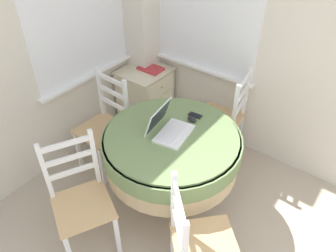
{
  "coord_description": "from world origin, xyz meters",
  "views": [
    {
      "loc": [
        -0.51,
        0.26,
        2.37
      ],
      "look_at": [
        1.22,
        1.57,
        0.68
      ],
      "focal_mm": 35.0,
      "sensor_mm": 36.0,
      "label": 1
    }
  ],
  "objects_px": {
    "cell_phone": "(195,115)",
    "book_on_cabinet": "(151,69)",
    "round_dining_table": "(172,149)",
    "dining_chair_camera_near": "(198,245)",
    "dining_chair_near_back_window": "(105,127)",
    "corner_cabinet": "(146,96)",
    "dining_chair_left_flank": "(81,201)",
    "laptop": "(169,128)",
    "computer_mouse": "(192,119)",
    "dining_chair_near_right_window": "(224,118)"
  },
  "relations": [
    {
      "from": "dining_chair_near_back_window",
      "to": "dining_chair_left_flank",
      "type": "bearing_deg",
      "value": -145.64
    },
    {
      "from": "dining_chair_near_back_window",
      "to": "dining_chair_near_right_window",
      "type": "xyz_separation_m",
      "value": [
        0.79,
        -0.83,
        0.0
      ]
    },
    {
      "from": "dining_chair_near_right_window",
      "to": "corner_cabinet",
      "type": "height_order",
      "value": "dining_chair_near_right_window"
    },
    {
      "from": "round_dining_table",
      "to": "dining_chair_near_right_window",
      "type": "xyz_separation_m",
      "value": [
        0.8,
        -0.05,
        -0.15
      ]
    },
    {
      "from": "dining_chair_near_back_window",
      "to": "dining_chair_camera_near",
      "type": "distance_m",
      "value": 1.47
    },
    {
      "from": "dining_chair_near_right_window",
      "to": "book_on_cabinet",
      "type": "xyz_separation_m",
      "value": [
        0.05,
        0.96,
        0.22
      ]
    },
    {
      "from": "round_dining_table",
      "to": "book_on_cabinet",
      "type": "relative_size",
      "value": 4.27
    },
    {
      "from": "dining_chair_near_back_window",
      "to": "corner_cabinet",
      "type": "relative_size",
      "value": 1.45
    },
    {
      "from": "computer_mouse",
      "to": "dining_chair_near_back_window",
      "type": "relative_size",
      "value": 0.08
    },
    {
      "from": "dining_chair_left_flank",
      "to": "dining_chair_camera_near",
      "type": "bearing_deg",
      "value": -76.04
    },
    {
      "from": "laptop",
      "to": "round_dining_table",
      "type": "bearing_deg",
      "value": -101.85
    },
    {
      "from": "dining_chair_near_back_window",
      "to": "corner_cabinet",
      "type": "bearing_deg",
      "value": 12.28
    },
    {
      "from": "corner_cabinet",
      "to": "cell_phone",
      "type": "bearing_deg",
      "value": -115.94
    },
    {
      "from": "computer_mouse",
      "to": "book_on_cabinet",
      "type": "bearing_deg",
      "value": 57.27
    },
    {
      "from": "corner_cabinet",
      "to": "dining_chair_camera_near",
      "type": "bearing_deg",
      "value": -129.9
    },
    {
      "from": "cell_phone",
      "to": "dining_chair_near_right_window",
      "type": "relative_size",
      "value": 0.12
    },
    {
      "from": "dining_chair_near_right_window",
      "to": "dining_chair_camera_near",
      "type": "bearing_deg",
      "value": -157.32
    },
    {
      "from": "cell_phone",
      "to": "dining_chair_near_right_window",
      "type": "bearing_deg",
      "value": -5.22
    },
    {
      "from": "laptop",
      "to": "dining_chair_near_right_window",
      "type": "distance_m",
      "value": 0.86
    },
    {
      "from": "corner_cabinet",
      "to": "book_on_cabinet",
      "type": "relative_size",
      "value": 2.59
    },
    {
      "from": "cell_phone",
      "to": "dining_chair_camera_near",
      "type": "xyz_separation_m",
      "value": [
        -0.83,
        -0.59,
        -0.3
      ]
    },
    {
      "from": "laptop",
      "to": "dining_chair_near_back_window",
      "type": "relative_size",
      "value": 0.37
    },
    {
      "from": "cell_phone",
      "to": "laptop",
      "type": "bearing_deg",
      "value": 172.3
    },
    {
      "from": "dining_chair_camera_near",
      "to": "corner_cabinet",
      "type": "height_order",
      "value": "dining_chair_camera_near"
    },
    {
      "from": "cell_phone",
      "to": "book_on_cabinet",
      "type": "distance_m",
      "value": 1.06
    },
    {
      "from": "corner_cabinet",
      "to": "dining_chair_left_flank",
      "type": "bearing_deg",
      "value": -156.11
    },
    {
      "from": "cell_phone",
      "to": "dining_chair_left_flank",
      "type": "xyz_separation_m",
      "value": [
        -1.05,
        0.29,
        -0.3
      ]
    },
    {
      "from": "computer_mouse",
      "to": "corner_cabinet",
      "type": "xyz_separation_m",
      "value": [
        0.55,
        0.98,
        -0.44
      ]
    },
    {
      "from": "dining_chair_left_flank",
      "to": "cell_phone",
      "type": "bearing_deg",
      "value": -15.5
    },
    {
      "from": "cell_phone",
      "to": "book_on_cabinet",
      "type": "xyz_separation_m",
      "value": [
        0.52,
        0.92,
        -0.08
      ]
    },
    {
      "from": "dining_chair_near_back_window",
      "to": "dining_chair_left_flank",
      "type": "distance_m",
      "value": 0.89
    },
    {
      "from": "book_on_cabinet",
      "to": "cell_phone",
      "type": "bearing_deg",
      "value": -119.71
    },
    {
      "from": "round_dining_table",
      "to": "dining_chair_near_right_window",
      "type": "height_order",
      "value": "dining_chair_near_right_window"
    },
    {
      "from": "dining_chair_left_flank",
      "to": "laptop",
      "type": "bearing_deg",
      "value": -18.64
    },
    {
      "from": "round_dining_table",
      "to": "dining_chair_near_back_window",
      "type": "relative_size",
      "value": 1.14
    },
    {
      "from": "round_dining_table",
      "to": "dining_chair_camera_near",
      "type": "height_order",
      "value": "dining_chair_camera_near"
    },
    {
      "from": "dining_chair_near_back_window",
      "to": "cell_phone",
      "type": "bearing_deg",
      "value": -68.26
    },
    {
      "from": "laptop",
      "to": "dining_chair_camera_near",
      "type": "distance_m",
      "value": 0.88
    },
    {
      "from": "round_dining_table",
      "to": "corner_cabinet",
      "type": "distance_m",
      "value": 1.27
    },
    {
      "from": "round_dining_table",
      "to": "laptop",
      "type": "distance_m",
      "value": 0.2
    },
    {
      "from": "dining_chair_near_right_window",
      "to": "dining_chair_left_flank",
      "type": "distance_m",
      "value": 1.56
    },
    {
      "from": "round_dining_table",
      "to": "dining_chair_left_flank",
      "type": "distance_m",
      "value": 0.8
    },
    {
      "from": "dining_chair_left_flank",
      "to": "dining_chair_near_back_window",
      "type": "bearing_deg",
      "value": 34.36
    },
    {
      "from": "cell_phone",
      "to": "dining_chair_near_back_window",
      "type": "distance_m",
      "value": 0.9
    },
    {
      "from": "computer_mouse",
      "to": "cell_phone",
      "type": "xyz_separation_m",
      "value": [
        0.08,
        0.02,
        -0.02
      ]
    },
    {
      "from": "dining_chair_near_back_window",
      "to": "dining_chair_camera_near",
      "type": "relative_size",
      "value": 1.0
    },
    {
      "from": "book_on_cabinet",
      "to": "laptop",
      "type": "bearing_deg",
      "value": -133.66
    },
    {
      "from": "computer_mouse",
      "to": "dining_chair_left_flank",
      "type": "bearing_deg",
      "value": 162.12
    },
    {
      "from": "computer_mouse",
      "to": "corner_cabinet",
      "type": "bearing_deg",
      "value": 60.88
    },
    {
      "from": "dining_chair_left_flank",
      "to": "book_on_cabinet",
      "type": "relative_size",
      "value": 3.76
    }
  ]
}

